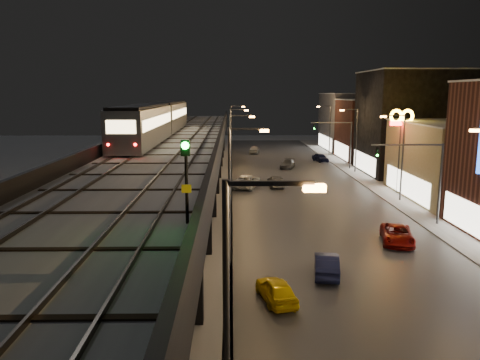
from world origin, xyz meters
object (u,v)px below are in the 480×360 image
object	(u,v)px
car_near_white	(326,265)
car_onc_red	(320,158)
car_taxi	(276,291)
car_far_white	(254,150)
car_mid_silver	(247,182)
car_mid_dark	(276,182)
rail_signal	(186,165)
car_onc_dark	(397,235)
subway_train	(158,119)
car_onc_white	(288,164)

from	to	relation	value
car_near_white	car_onc_red	size ratio (longest dim) A/B	1.04
car_taxi	car_onc_red	xyz separation A→B (m)	(12.21, 52.32, 0.03)
car_onc_red	car_taxi	bearing A→B (deg)	-116.89
car_near_white	car_far_white	bearing A→B (deg)	-79.20
car_mid_silver	car_mid_dark	size ratio (longest dim) A/B	1.24
rail_signal	car_onc_dark	world-z (taller)	rail_signal
subway_train	car_onc_red	bearing A→B (deg)	47.70
car_onc_dark	subway_train	bearing A→B (deg)	152.00
car_mid_silver	car_mid_dark	world-z (taller)	car_mid_silver
car_taxi	car_onc_dark	xyz separation A→B (m)	(9.96, 9.73, 0.02)
subway_train	car_onc_dark	bearing A→B (deg)	-41.30
rail_signal	car_near_white	distance (m)	15.86
car_onc_white	car_onc_dark	bearing A→B (deg)	-67.48
rail_signal	subway_train	bearing A→B (deg)	100.24
subway_train	car_onc_red	xyz separation A→B (m)	(22.53, 24.76, -7.67)
car_far_white	car_onc_white	size ratio (longest dim) A/B	0.96
car_taxi	subway_train	bearing A→B (deg)	-82.55
car_near_white	car_onc_white	distance (m)	41.92
subway_train	car_far_white	bearing A→B (deg)	71.12
car_taxi	car_far_white	xyz separation A→B (m)	(1.88, 63.22, 0.08)
car_taxi	car_mid_silver	distance (m)	31.02
subway_train	car_onc_dark	xyz separation A→B (m)	(20.28, -17.82, -7.68)
rail_signal	car_onc_white	size ratio (longest dim) A/B	0.67
car_taxi	car_far_white	distance (m)	63.25
rail_signal	car_far_white	world-z (taller)	rail_signal
subway_train	car_far_white	distance (m)	38.46
rail_signal	car_mid_dark	world-z (taller)	rail_signal
car_far_white	car_onc_dark	distance (m)	54.10
subway_train	car_onc_dark	world-z (taller)	subway_train
car_onc_dark	car_onc_red	xyz separation A→B (m)	(2.25, 42.58, 0.01)
car_onc_dark	car_far_white	bearing A→B (deg)	111.89
car_near_white	car_mid_dark	size ratio (longest dim) A/B	0.93
car_mid_silver	car_onc_dark	bearing A→B (deg)	132.28
car_mid_silver	car_far_white	xyz separation A→B (m)	(2.50, 32.21, -0.04)
car_taxi	car_onc_red	bearing A→B (deg)	-116.22
car_mid_dark	car_onc_red	bearing A→B (deg)	-115.27
subway_train	rail_signal	xyz separation A→B (m)	(6.40, -35.43, 0.35)
subway_train	rail_signal	size ratio (longest dim) A/B	11.91
car_taxi	car_far_white	bearing A→B (deg)	-104.79
car_near_white	car_onc_white	size ratio (longest dim) A/B	0.94
car_taxi	car_near_white	distance (m)	5.02
subway_train	car_onc_red	world-z (taller)	subway_train
car_taxi	car_mid_dark	distance (m)	31.61
subway_train	car_mid_silver	xyz separation A→B (m)	(9.70, 3.46, -7.58)
car_onc_white	car_onc_red	bearing A→B (deg)	63.82
car_mid_dark	car_onc_dark	xyz separation A→B (m)	(7.05, -21.74, 0.02)
subway_train	car_onc_red	distance (m)	34.34
subway_train	car_onc_white	bearing A→B (deg)	47.72
car_onc_red	car_far_white	bearing A→B (deg)	119.68
car_mid_silver	car_onc_red	xyz separation A→B (m)	(12.83, 21.30, -0.09)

